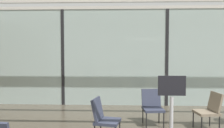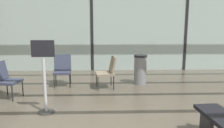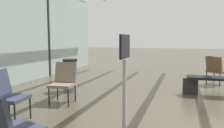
{
  "view_description": "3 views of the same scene",
  "coord_description": "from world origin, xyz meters",
  "px_view_note": "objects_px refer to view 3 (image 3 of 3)",
  "views": [
    {
      "loc": [
        -1.52,
        -2.59,
        1.84
      ],
      "look_at": [
        -1.93,
        7.59,
        1.26
      ],
      "focal_mm": 37.05,
      "sensor_mm": 36.0,
      "label": 1
    },
    {
      "loc": [
        0.47,
        -3.1,
        1.75
      ],
      "look_at": [
        0.68,
        3.27,
        0.58
      ],
      "focal_mm": 35.59,
      "sensor_mm": 36.0,
      "label": 2
    },
    {
      "loc": [
        -3.59,
        0.36,
        1.38
      ],
      "look_at": [
        0.35,
        1.65,
        0.91
      ],
      "focal_mm": 35.3,
      "sensor_mm": 36.0,
      "label": 3
    }
  ],
  "objects_px": {
    "lounge_chair_0": "(216,69)",
    "lounge_chair_2": "(64,80)",
    "waiting_bench": "(220,82)",
    "trash_bin": "(70,75)",
    "lounge_chair_1": "(6,127)",
    "info_sign": "(125,90)",
    "lounge_chair_4": "(6,93)"
  },
  "relations": [
    {
      "from": "waiting_bench",
      "to": "trash_bin",
      "type": "height_order",
      "value": "trash_bin"
    },
    {
      "from": "waiting_bench",
      "to": "info_sign",
      "type": "height_order",
      "value": "info_sign"
    },
    {
      "from": "lounge_chair_1",
      "to": "lounge_chair_2",
      "type": "bearing_deg",
      "value": -61.0
    },
    {
      "from": "lounge_chair_0",
      "to": "trash_bin",
      "type": "distance_m",
      "value": 4.31
    },
    {
      "from": "lounge_chair_4",
      "to": "info_sign",
      "type": "bearing_deg",
      "value": -95.19
    },
    {
      "from": "lounge_chair_1",
      "to": "waiting_bench",
      "type": "xyz_separation_m",
      "value": [
        4.02,
        -2.54,
        -0.13
      ]
    },
    {
      "from": "lounge_chair_2",
      "to": "waiting_bench",
      "type": "bearing_deg",
      "value": 17.54
    },
    {
      "from": "lounge_chair_1",
      "to": "info_sign",
      "type": "relative_size",
      "value": 0.6
    },
    {
      "from": "info_sign",
      "to": "lounge_chair_4",
      "type": "bearing_deg",
      "value": 91.03
    },
    {
      "from": "lounge_chair_4",
      "to": "waiting_bench",
      "type": "height_order",
      "value": "lounge_chair_4"
    },
    {
      "from": "waiting_bench",
      "to": "info_sign",
      "type": "relative_size",
      "value": 1.18
    },
    {
      "from": "lounge_chair_0",
      "to": "waiting_bench",
      "type": "height_order",
      "value": "lounge_chair_0"
    },
    {
      "from": "lounge_chair_2",
      "to": "info_sign",
      "type": "distance_m",
      "value": 2.12
    },
    {
      "from": "lounge_chair_4",
      "to": "trash_bin",
      "type": "distance_m",
      "value": 2.24
    },
    {
      "from": "trash_bin",
      "to": "info_sign",
      "type": "xyz_separation_m",
      "value": [
        -2.21,
        -2.07,
        0.25
      ]
    },
    {
      "from": "lounge_chair_0",
      "to": "lounge_chair_2",
      "type": "xyz_separation_m",
      "value": [
        -3.07,
        3.38,
        0.0
      ]
    },
    {
      "from": "waiting_bench",
      "to": "info_sign",
      "type": "bearing_deg",
      "value": 57.49
    },
    {
      "from": "lounge_chair_0",
      "to": "lounge_chair_4",
      "type": "height_order",
      "value": "same"
    },
    {
      "from": "lounge_chair_2",
      "to": "trash_bin",
      "type": "distance_m",
      "value": 1.02
    },
    {
      "from": "lounge_chair_4",
      "to": "waiting_bench",
      "type": "relative_size",
      "value": 0.51
    },
    {
      "from": "lounge_chair_4",
      "to": "lounge_chair_1",
      "type": "bearing_deg",
      "value": -142.44
    },
    {
      "from": "lounge_chair_0",
      "to": "lounge_chair_2",
      "type": "relative_size",
      "value": 1.0
    },
    {
      "from": "waiting_bench",
      "to": "info_sign",
      "type": "distance_m",
      "value": 3.28
    },
    {
      "from": "lounge_chair_0",
      "to": "lounge_chair_1",
      "type": "relative_size",
      "value": 1.0
    },
    {
      "from": "waiting_bench",
      "to": "trash_bin",
      "type": "relative_size",
      "value": 1.97
    },
    {
      "from": "waiting_bench",
      "to": "lounge_chair_2",
      "type": "bearing_deg",
      "value": 22.58
    },
    {
      "from": "lounge_chair_4",
      "to": "waiting_bench",
      "type": "bearing_deg",
      "value": -57.82
    },
    {
      "from": "lounge_chair_1",
      "to": "info_sign",
      "type": "height_order",
      "value": "info_sign"
    },
    {
      "from": "lounge_chair_1",
      "to": "info_sign",
      "type": "xyz_separation_m",
      "value": [
        1.18,
        -0.93,
        0.18
      ]
    },
    {
      "from": "lounge_chair_2",
      "to": "waiting_bench",
      "type": "distance_m",
      "value": 3.66
    },
    {
      "from": "lounge_chair_1",
      "to": "trash_bin",
      "type": "height_order",
      "value": "lounge_chair_1"
    },
    {
      "from": "lounge_chair_2",
      "to": "info_sign",
      "type": "xyz_separation_m",
      "value": [
        -1.26,
        -1.7,
        0.18
      ]
    }
  ]
}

